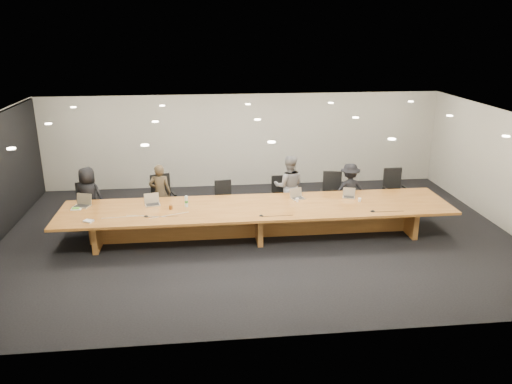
# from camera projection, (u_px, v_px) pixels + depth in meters

# --- Properties ---
(ground) EXTENTS (12.00, 12.00, 0.00)m
(ground) POSITION_uv_depth(u_px,v_px,m) (257.00, 236.00, 11.75)
(ground) COLOR black
(ground) RESTS_ON ground
(back_wall) EXTENTS (12.00, 0.02, 2.80)m
(back_wall) POSITION_uv_depth(u_px,v_px,m) (243.00, 141.00, 15.07)
(back_wall) COLOR beige
(back_wall) RESTS_ON ground
(conference_table) EXTENTS (9.00, 1.80, 0.75)m
(conference_table) POSITION_uv_depth(u_px,v_px,m) (257.00, 216.00, 11.59)
(conference_table) COLOR brown
(conference_table) RESTS_ON ground
(chair_far_left) EXTENTS (0.66, 0.66, 1.07)m
(chair_far_left) POSITION_uv_depth(u_px,v_px,m) (87.00, 204.00, 12.28)
(chair_far_left) COLOR black
(chair_far_left) RESTS_ON ground
(chair_left) EXTENTS (0.75, 0.75, 1.18)m
(chair_left) POSITION_uv_depth(u_px,v_px,m) (163.00, 198.00, 12.54)
(chair_left) COLOR black
(chair_left) RESTS_ON ground
(chair_mid_left) EXTENTS (0.58, 0.58, 1.01)m
(chair_mid_left) POSITION_uv_depth(u_px,v_px,m) (225.00, 201.00, 12.60)
(chair_mid_left) COLOR black
(chair_mid_left) RESTS_ON ground
(chair_mid_right) EXTENTS (0.55, 0.55, 1.03)m
(chair_mid_right) POSITION_uv_depth(u_px,v_px,m) (281.00, 196.00, 12.92)
(chair_mid_right) COLOR black
(chair_mid_right) RESTS_ON ground
(chair_right) EXTENTS (0.71, 0.71, 1.15)m
(chair_right) POSITION_uv_depth(u_px,v_px,m) (332.00, 194.00, 12.88)
(chair_right) COLOR black
(chair_right) RESTS_ON ground
(chair_far_right) EXTENTS (0.61, 0.61, 1.16)m
(chair_far_right) POSITION_uv_depth(u_px,v_px,m) (395.00, 191.00, 13.14)
(chair_far_right) COLOR black
(chair_far_right) RESTS_ON ground
(person_a) EXTENTS (0.82, 0.63, 1.49)m
(person_a) POSITION_uv_depth(u_px,v_px,m) (89.00, 197.00, 12.17)
(person_a) COLOR black
(person_a) RESTS_ON ground
(person_b) EXTENTS (0.56, 0.38, 1.48)m
(person_b) POSITION_uv_depth(u_px,v_px,m) (160.00, 193.00, 12.45)
(person_b) COLOR #372D1E
(person_b) RESTS_ON ground
(person_c) EXTENTS (0.86, 0.71, 1.61)m
(person_c) POSITION_uv_depth(u_px,v_px,m) (289.00, 186.00, 12.76)
(person_c) COLOR slate
(person_c) RESTS_ON ground
(person_d) EXTENTS (0.91, 0.54, 1.38)m
(person_d) POSITION_uv_depth(u_px,v_px,m) (349.00, 190.00, 12.86)
(person_d) COLOR black
(person_d) RESTS_ON ground
(laptop_a) EXTENTS (0.43, 0.37, 0.29)m
(laptop_a) POSITION_uv_depth(u_px,v_px,m) (81.00, 201.00, 11.45)
(laptop_a) COLOR #BBAD8F
(laptop_a) RESTS_ON conference_table
(laptop_b) EXTENTS (0.39, 0.32, 0.27)m
(laptop_b) POSITION_uv_depth(u_px,v_px,m) (152.00, 200.00, 11.54)
(laptop_b) COLOR #B9A88D
(laptop_b) RESTS_ON conference_table
(laptop_d) EXTENTS (0.37, 0.32, 0.25)m
(laptop_d) POSITION_uv_depth(u_px,v_px,m) (298.00, 194.00, 11.97)
(laptop_d) COLOR #B8A78D
(laptop_d) RESTS_ON conference_table
(laptop_e) EXTENTS (0.34, 0.29, 0.23)m
(laptop_e) POSITION_uv_depth(u_px,v_px,m) (349.00, 193.00, 12.06)
(laptop_e) COLOR tan
(laptop_e) RESTS_ON conference_table
(water_bottle) EXTENTS (0.09, 0.09, 0.25)m
(water_bottle) POSITION_uv_depth(u_px,v_px,m) (186.00, 202.00, 11.45)
(water_bottle) COLOR silver
(water_bottle) RESTS_ON conference_table
(amber_mug) EXTENTS (0.10, 0.10, 0.10)m
(amber_mug) POSITION_uv_depth(u_px,v_px,m) (171.00, 207.00, 11.32)
(amber_mug) COLOR brown
(amber_mug) RESTS_ON conference_table
(paper_cup_near) EXTENTS (0.10, 0.10, 0.09)m
(paper_cup_near) POSITION_uv_depth(u_px,v_px,m) (297.00, 200.00, 11.79)
(paper_cup_near) COLOR silver
(paper_cup_near) RESTS_ON conference_table
(paper_cup_far) EXTENTS (0.09, 0.09, 0.09)m
(paper_cup_far) POSITION_uv_depth(u_px,v_px,m) (360.00, 200.00, 11.80)
(paper_cup_far) COLOR white
(paper_cup_far) RESTS_ON conference_table
(notepad) EXTENTS (0.24, 0.19, 0.01)m
(notepad) POSITION_uv_depth(u_px,v_px,m) (76.00, 209.00, 11.34)
(notepad) COLOR silver
(notepad) RESTS_ON conference_table
(lime_gadget) EXTENTS (0.15, 0.09, 0.02)m
(lime_gadget) POSITION_uv_depth(u_px,v_px,m) (76.00, 208.00, 11.32)
(lime_gadget) COLOR #63C334
(lime_gadget) RESTS_ON notepad
(av_box) EXTENTS (0.24, 0.21, 0.03)m
(av_box) POSITION_uv_depth(u_px,v_px,m) (88.00, 221.00, 10.62)
(av_box) COLOR silver
(av_box) RESTS_ON conference_table
(mic_left) EXTENTS (0.12, 0.12, 0.03)m
(mic_left) POSITION_uv_depth(u_px,v_px,m) (146.00, 216.00, 10.90)
(mic_left) COLOR black
(mic_left) RESTS_ON conference_table
(mic_center) EXTENTS (0.10, 0.10, 0.03)m
(mic_center) POSITION_uv_depth(u_px,v_px,m) (261.00, 215.00, 10.94)
(mic_center) COLOR black
(mic_center) RESTS_ON conference_table
(mic_right) EXTENTS (0.15, 0.15, 0.03)m
(mic_right) POSITION_uv_depth(u_px,v_px,m) (373.00, 211.00, 11.19)
(mic_right) COLOR black
(mic_right) RESTS_ON conference_table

